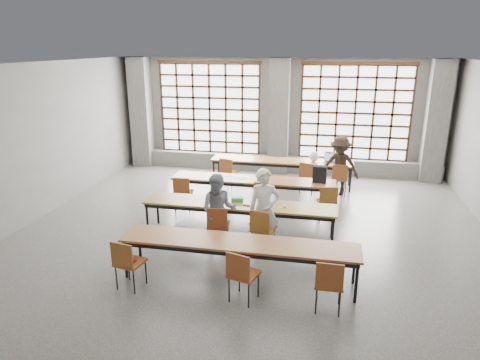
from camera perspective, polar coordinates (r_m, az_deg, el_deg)
name	(u,v)px	position (r m, az deg, el deg)	size (l,w,h in m)	color
floor	(248,243)	(8.81, 1.04, -8.37)	(11.00, 11.00, 0.00)	#4A4A48
ceiling	(249,66)	(7.93, 1.18, 15.01)	(11.00, 11.00, 0.00)	silver
wall_back	(280,116)	(13.53, 5.37, 8.56)	(10.00, 10.00, 0.00)	#5D5D5A
wall_front	(109,354)	(3.42, -17.08, -21.29)	(10.00, 10.00, 0.00)	#5D5D5A
wall_left	(19,148)	(10.32, -27.43, 3.81)	(11.00, 11.00, 0.00)	#5D5D5A
column_left	(141,113)	(14.45, -13.00, 8.76)	(0.60, 0.55, 3.50)	#51514F
column_mid	(279,117)	(13.26, 5.23, 8.37)	(0.60, 0.55, 3.50)	#51514F
column_right	(436,122)	(13.54, 24.66, 7.04)	(0.60, 0.55, 3.50)	#51514F
window_left	(210,109)	(13.85, -4.06, 9.42)	(3.32, 0.12, 3.00)	white
window_right	(355,113)	(13.38, 15.07, 8.59)	(3.32, 0.12, 3.00)	white
sill_ledge	(278,164)	(13.66, 5.10, 2.20)	(9.80, 0.35, 0.50)	#51514F
desk_row_a	(281,162)	(12.21, 5.55, 2.35)	(4.00, 0.70, 0.73)	brown
desk_row_b	(253,181)	(10.47, 1.72, -0.18)	(4.00, 0.70, 0.73)	brown
desk_row_c	(239,206)	(8.86, -0.16, -3.53)	(4.00, 0.70, 0.73)	brown
desk_row_d	(238,245)	(7.21, -0.21, -8.67)	(4.00, 0.70, 0.73)	brown
chair_back_left	(228,170)	(11.88, -1.63, 1.35)	(0.52, 0.52, 0.88)	brown
chair_back_mid	(308,175)	(11.60, 9.01, 0.73)	(0.53, 0.53, 0.88)	brown
chair_back_right	(339,176)	(11.59, 13.10, 0.48)	(0.45, 0.45, 0.88)	maroon
chair_mid_left	(183,190)	(10.31, -7.65, -1.36)	(0.45, 0.46, 0.88)	brown
chair_mid_centre	(264,196)	(9.87, 3.25, -2.10)	(0.52, 0.52, 0.88)	maroon
chair_mid_right	(328,200)	(9.78, 11.59, -2.63)	(0.47, 0.47, 0.88)	brown
chair_front_left	(218,223)	(8.40, -2.97, -5.71)	(0.47, 0.48, 0.88)	brown
chair_front_right	(262,226)	(8.25, 2.94, -6.18)	(0.51, 0.51, 0.88)	brown
chair_near_left	(127,260)	(7.26, -14.84, -10.25)	(0.49, 0.49, 0.88)	brown
chair_near_mid	(241,272)	(6.70, 0.20, -12.11)	(0.52, 0.52, 0.88)	brown
chair_near_right	(329,281)	(6.60, 11.81, -13.00)	(0.43, 0.43, 0.88)	brown
student_male	(264,210)	(8.25, 3.24, -4.04)	(0.60, 0.39, 1.64)	silver
student_female	(219,211)	(8.44, -2.84, -4.09)	(0.72, 0.56, 1.48)	#192A4D
student_back	(340,166)	(11.65, 13.15, 1.87)	(1.02, 0.59, 1.59)	black
laptop_front	(266,201)	(8.83, 3.52, -2.76)	(0.38, 0.33, 0.26)	#B3B3B8
laptop_back	(330,160)	(12.23, 11.96, 2.68)	(0.40, 0.35, 0.26)	#B3B3B8
mouse	(285,206)	(8.68, 5.98, -3.48)	(0.10, 0.06, 0.04)	white
green_box	(237,200)	(8.90, -0.37, -2.66)	(0.25, 0.09, 0.09)	#2D8C3C
phone	(247,205)	(8.71, 0.87, -3.39)	(0.13, 0.06, 0.01)	black
paper_sheet_a	(229,177)	(10.61, -1.43, 0.44)	(0.30, 0.21, 0.00)	white
paper_sheet_b	(240,179)	(10.45, 0.05, 0.19)	(0.30, 0.21, 0.00)	silver
paper_sheet_c	(257,179)	(10.43, 2.26, 0.14)	(0.30, 0.21, 0.00)	white
backpack	(320,174)	(10.30, 10.58, 0.78)	(0.32, 0.20, 0.40)	black
plastic_bag	(314,156)	(12.15, 9.83, 3.12)	(0.26, 0.21, 0.29)	white
red_pouch	(130,260)	(7.34, -14.45, -10.25)	(0.20, 0.08, 0.06)	#AE1518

